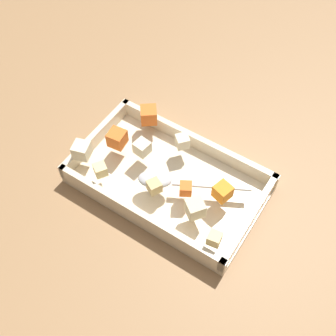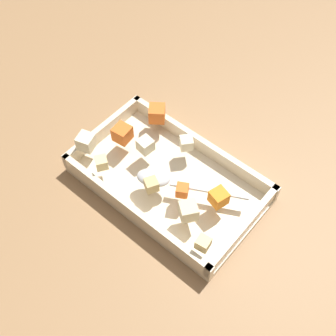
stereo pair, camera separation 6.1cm
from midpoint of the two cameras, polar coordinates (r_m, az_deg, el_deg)
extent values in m
plane|color=#936D47|center=(0.87, -2.19, -2.70)|extent=(4.00, 4.00, 0.00)
cube|color=beige|center=(0.87, -2.02, -2.02)|extent=(0.37, 0.22, 0.01)
cube|color=beige|center=(0.90, 1.64, 3.42)|extent=(0.37, 0.01, 0.03)
cube|color=beige|center=(0.81, -6.20, -6.20)|extent=(0.37, 0.01, 0.03)
cube|color=beige|center=(0.81, 8.46, -6.82)|extent=(0.01, 0.22, 0.03)
cube|color=beige|center=(0.92, -11.20, 3.86)|extent=(0.01, 0.22, 0.03)
cube|color=orange|center=(0.80, 0.13, -2.82)|extent=(0.03, 0.03, 0.02)
cube|color=orange|center=(0.87, -8.65, 3.74)|extent=(0.04, 0.04, 0.03)
cube|color=orange|center=(0.91, -4.47, 6.82)|extent=(0.05, 0.05, 0.03)
cube|color=orange|center=(0.80, 4.94, -3.21)|extent=(0.04, 0.04, 0.03)
cube|color=beige|center=(0.86, -0.15, 3.40)|extent=(0.03, 0.03, 0.02)
cube|color=beige|center=(0.87, -13.16, 2.15)|extent=(0.04, 0.04, 0.03)
cube|color=tan|center=(0.80, -3.81, -2.62)|extent=(0.03, 0.03, 0.02)
cube|color=beige|center=(0.77, 1.28, -5.37)|extent=(0.04, 0.04, 0.03)
cube|color=#E0CC89|center=(0.84, -10.86, -0.34)|extent=(0.03, 0.03, 0.02)
cube|color=#E0CC89|center=(0.75, 3.72, -9.26)|extent=(0.03, 0.03, 0.02)
cube|color=beige|center=(0.86, -5.44, 2.57)|extent=(0.03, 0.03, 0.03)
ellipsoid|color=silver|center=(0.81, -3.85, -1.57)|extent=(0.07, 0.06, 0.02)
cube|color=silver|center=(0.82, 3.56, -2.41)|extent=(0.14, 0.08, 0.01)
camera|label=1|loc=(0.03, -92.12, -3.01)|focal=46.85mm
camera|label=2|loc=(0.03, 87.88, 3.01)|focal=46.85mm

